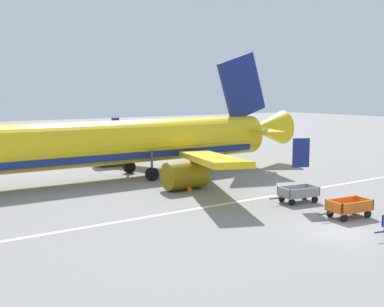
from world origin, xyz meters
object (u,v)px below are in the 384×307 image
Objects in this scene: baggage_cart_fourth_in_row at (298,193)px; traffic_cone_near_plane at (189,187)px; airplane at (124,143)px; baggage_cart_third_in_row at (349,207)px.

traffic_cone_near_plane is at bearing 119.70° from baggage_cart_fourth_in_row.
airplane is 8.09m from traffic_cone_near_plane.
baggage_cart_fourth_in_row is (0.39, 4.36, 0.00)m from baggage_cart_third_in_row.
baggage_cart_third_in_row is at bearing -95.13° from baggage_cart_fourth_in_row.
baggage_cart_third_in_row is at bearing -74.11° from airplane.
baggage_cart_third_in_row is at bearing -72.29° from traffic_cone_near_plane.
baggage_cart_third_in_row is 1.00× the size of baggage_cart_fourth_in_row.
airplane reaches higher than baggage_cart_fourth_in_row.
airplane reaches higher than traffic_cone_near_plane.
traffic_cone_near_plane is at bearing -77.00° from airplane.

